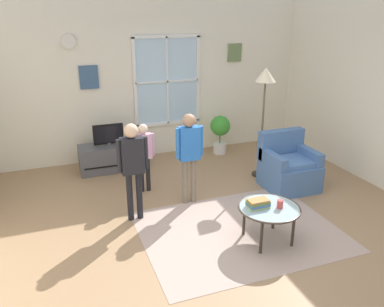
# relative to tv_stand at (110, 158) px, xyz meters

# --- Properties ---
(ground_plane) EXTENTS (6.49, 6.92, 0.02)m
(ground_plane) POSITION_rel_tv_stand_xyz_m (0.92, -2.64, -0.24)
(ground_plane) COLOR #9E7A56
(back_wall) EXTENTS (5.89, 0.17, 2.84)m
(back_wall) POSITION_rel_tv_stand_xyz_m (0.93, 0.58, 1.19)
(back_wall) COLOR silver
(back_wall) RESTS_ON ground_plane
(area_rug) EXTENTS (2.45, 1.91, 0.01)m
(area_rug) POSITION_rel_tv_stand_xyz_m (1.20, -2.60, -0.23)
(area_rug) COLOR tan
(area_rug) RESTS_ON ground_plane
(tv_stand) EXTENTS (1.04, 0.48, 0.46)m
(tv_stand) POSITION_rel_tv_stand_xyz_m (0.00, 0.00, 0.00)
(tv_stand) COLOR #4C4C51
(tv_stand) RESTS_ON ground_plane
(television) EXTENTS (0.51, 0.08, 0.37)m
(television) POSITION_rel_tv_stand_xyz_m (0.00, -0.00, 0.42)
(television) COLOR #4C4C4C
(television) RESTS_ON tv_stand
(armchair) EXTENTS (0.76, 0.74, 0.87)m
(armchair) POSITION_rel_tv_stand_xyz_m (2.51, -1.68, 0.10)
(armchair) COLOR #476B9E
(armchair) RESTS_ON ground_plane
(coffee_table) EXTENTS (0.74, 0.74, 0.46)m
(coffee_table) POSITION_rel_tv_stand_xyz_m (1.42, -2.91, 0.19)
(coffee_table) COLOR #99B2B7
(coffee_table) RESTS_ON ground_plane
(book_stack) EXTENTS (0.25, 0.16, 0.10)m
(book_stack) POSITION_rel_tv_stand_xyz_m (1.30, -2.86, 0.27)
(book_stack) COLOR #ADCA68
(book_stack) RESTS_ON coffee_table
(cup) EXTENTS (0.07, 0.07, 0.10)m
(cup) POSITION_rel_tv_stand_xyz_m (1.53, -2.96, 0.27)
(cup) COLOR #BF3F3F
(cup) RESTS_ON coffee_table
(remote_near_books) EXTENTS (0.11, 0.14, 0.02)m
(remote_near_books) POSITION_rel_tv_stand_xyz_m (1.45, -2.76, 0.23)
(remote_near_books) COLOR black
(remote_near_books) RESTS_ON coffee_table
(remote_near_cup) EXTENTS (0.06, 0.14, 0.02)m
(remote_near_cup) POSITION_rel_tv_stand_xyz_m (1.38, -2.75, 0.23)
(remote_near_cup) COLOR black
(remote_near_cup) RESTS_ON coffee_table
(person_pink_shirt) EXTENTS (0.32, 0.15, 1.07)m
(person_pink_shirt) POSITION_rel_tv_stand_xyz_m (0.37, -1.04, 0.44)
(person_pink_shirt) COLOR black
(person_pink_shirt) RESTS_ON ground_plane
(person_black_shirt) EXTENTS (0.40, 0.18, 1.33)m
(person_black_shirt) POSITION_rel_tv_stand_xyz_m (0.04, -1.84, 0.60)
(person_black_shirt) COLOR black
(person_black_shirt) RESTS_ON ground_plane
(person_blue_shirt) EXTENTS (0.40, 0.18, 1.33)m
(person_blue_shirt) POSITION_rel_tv_stand_xyz_m (0.88, -1.63, 0.60)
(person_blue_shirt) COLOR #726656
(person_blue_shirt) RESTS_ON ground_plane
(potted_plant_by_window) EXTENTS (0.39, 0.39, 0.75)m
(potted_plant_by_window) POSITION_rel_tv_stand_xyz_m (2.15, 0.12, 0.24)
(potted_plant_by_window) COLOR silver
(potted_plant_by_window) RESTS_ON ground_plane
(floor_lamp) EXTENTS (0.32, 0.32, 1.81)m
(floor_lamp) POSITION_rel_tv_stand_xyz_m (2.34, -1.11, 1.29)
(floor_lamp) COLOR black
(floor_lamp) RESTS_ON ground_plane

